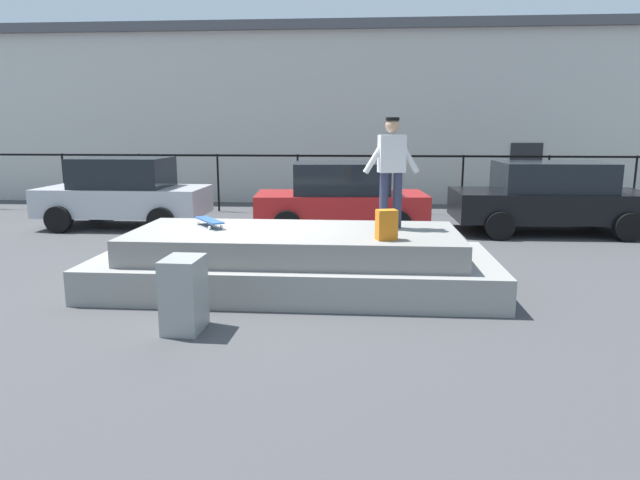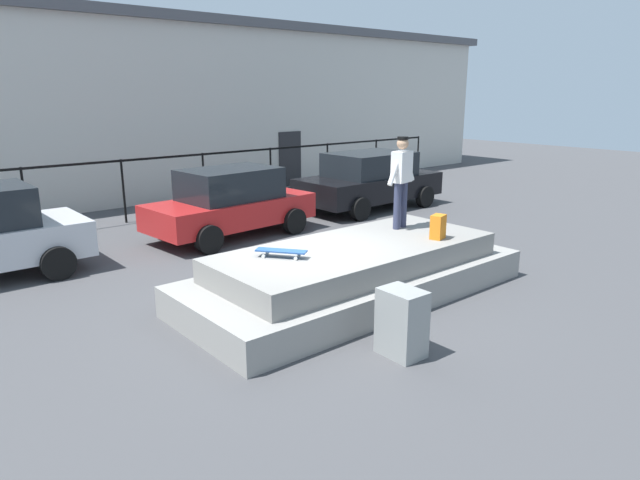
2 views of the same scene
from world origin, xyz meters
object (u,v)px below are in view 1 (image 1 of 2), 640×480
Objects in this scene: car_red_sedan_mid at (341,197)px; utility_box at (184,294)px; skateboarder at (391,165)px; backpack at (386,225)px; skateboard at (209,221)px; car_silver_sedan_near at (124,192)px; car_black_sedan_far at (550,197)px.

utility_box is (-1.64, -6.97, -0.38)m from car_red_sedan_mid.
skateboarder is 4.00× the size of backpack.
skateboard is (-2.91, -0.12, -0.90)m from skateboarder.
backpack is (2.81, -0.86, 0.11)m from skateboard.
skateboarder is at bearing 2.38° from skateboard.
skateboarder is 4.78m from car_red_sedan_mid.
car_red_sedan_mid is at bearing -2.30° from car_silver_sedan_near.
utility_box is at bearing -166.45° from backpack.
skateboard is at bearing 98.83° from utility_box.
car_black_sedan_far reaches higher than car_red_sedan_mid.
car_silver_sedan_near reaches higher than car_red_sedan_mid.
skateboard is at bearing -112.43° from car_red_sedan_mid.
car_silver_sedan_near is 10.44m from car_black_sedan_far.
car_black_sedan_far is 4.94× the size of utility_box.
car_red_sedan_mid reaches higher than skateboard.
car_red_sedan_mid is 7.17m from utility_box.
car_silver_sedan_near is at bearing -179.92° from car_black_sedan_far.
backpack reaches higher than utility_box.
car_silver_sedan_near is at bearing 119.59° from utility_box.
backpack is at bearing -17.08° from skateboard.
car_red_sedan_mid is at bearing 67.57° from skateboard.
car_black_sedan_far is (10.44, 0.02, -0.02)m from car_silver_sedan_near.
skateboard is 2.37m from utility_box.
skateboarder is at bearing -129.86° from car_black_sedan_far.
skateboard is 0.84× the size of utility_box.
utility_box is at bearing -82.73° from skateboard.
car_silver_sedan_near reaches higher than skateboard.
skateboarder is 8.08m from car_silver_sedan_near.
skateboard is at bearing -144.57° from car_black_sedan_far.
car_silver_sedan_near is (-3.53, 4.90, -0.12)m from skateboard.
car_silver_sedan_near is 8.15m from utility_box.
skateboarder reaches higher than car_red_sedan_mid.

